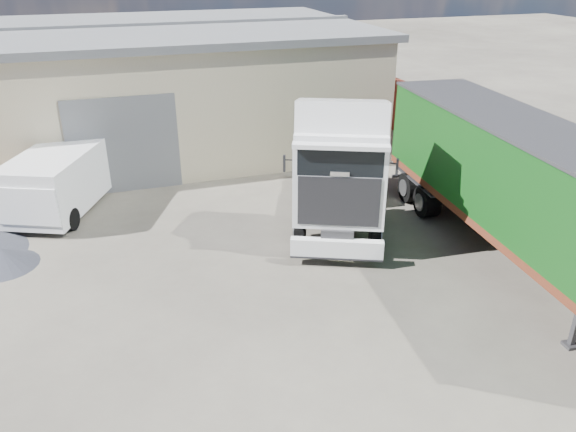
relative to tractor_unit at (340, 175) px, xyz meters
name	(u,v)px	position (x,y,z in m)	size (l,w,h in m)	color
ground	(243,334)	(-4.24, -4.34, -1.95)	(120.00, 120.00, 0.00)	#272420
warehouse	(19,94)	(-10.23, 11.65, 0.71)	(30.60, 12.60, 5.42)	#B5AA8B
brick_boundary_wall	(499,156)	(7.26, 1.66, -0.70)	(0.35, 26.00, 2.50)	maroon
tractor_unit	(340,175)	(0.00, 0.00, 0.00)	(5.10, 7.26, 4.65)	black
box_trailer	(522,181)	(4.11, -3.24, 0.53)	(3.56, 12.41, 4.07)	#2D2D30
panel_van	(62,179)	(-8.47, 4.64, -0.84)	(4.06, 5.67, 2.15)	black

